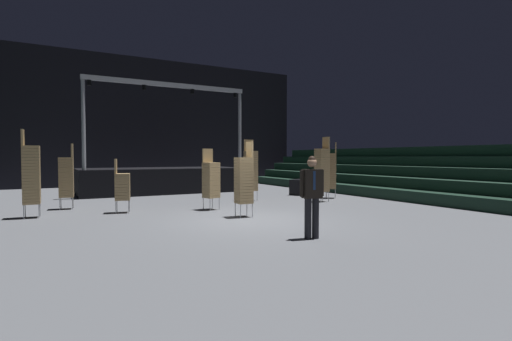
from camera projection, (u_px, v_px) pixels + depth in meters
name	position (u px, v px, depth m)	size (l,w,h in m)	color
ground_plane	(248.00, 221.00, 10.78)	(22.00, 30.00, 0.10)	#515459
arena_end_wall	(139.00, 122.00, 23.81)	(22.00, 0.30, 8.00)	black
bleacher_bank_right	(429.00, 172.00, 15.97)	(3.75, 24.00, 2.25)	black
stage_riser	(162.00, 179.00, 19.13)	(7.84, 3.55, 5.23)	black
man_with_tie	(312.00, 192.00, 8.15)	(0.57, 0.30, 1.79)	black
chair_stack_front_left	(244.00, 179.00, 11.15)	(0.46, 0.46, 2.22)	#B2B5BA
chair_stack_front_right	(211.00, 179.00, 12.68)	(0.54, 0.54, 2.05)	#B2B5BA
chair_stack_mid_left	(251.00, 170.00, 15.32)	(0.45, 0.45, 2.48)	#B2B5BA
chair_stack_mid_right	(322.00, 169.00, 14.96)	(0.44, 0.44, 2.56)	#B2B5BA
chair_stack_mid_centre	(331.00, 170.00, 16.28)	(0.62, 0.62, 2.39)	#B2B5BA
chair_stack_rear_left	(31.00, 174.00, 10.96)	(0.46, 0.46, 2.56)	#B2B5BA
chair_stack_rear_right	(66.00, 176.00, 12.81)	(0.49, 0.49, 2.22)	#B2B5BA
chair_stack_rear_centre	(122.00, 186.00, 11.98)	(0.53, 0.53, 1.71)	#B2B5BA
equipment_road_case	(300.00, 187.00, 17.70)	(0.90, 0.60, 0.72)	black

